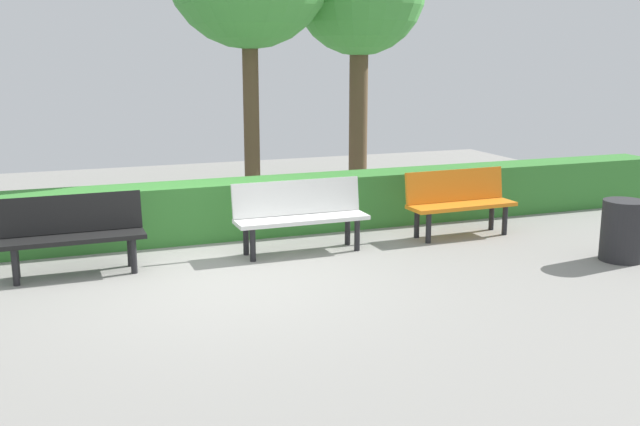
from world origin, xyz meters
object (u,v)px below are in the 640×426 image
object	(u,v)px
trash_bin	(623,231)
bench_black	(73,231)
bench_orange	(459,200)
bench_white	(300,212)

from	to	relation	value
trash_bin	bench_black	bearing A→B (deg)	-15.61
bench_orange	bench_black	bearing A→B (deg)	-1.15
bench_white	trash_bin	size ratio (longest dim) A/B	2.28
bench_white	bench_black	world-z (taller)	same
bench_black	trash_bin	bearing A→B (deg)	163.56
bench_orange	bench_black	size ratio (longest dim) A/B	0.98
bench_orange	bench_white	bearing A→B (deg)	-0.78
bench_orange	trash_bin	world-z (taller)	bench_orange
bench_black	trash_bin	world-z (taller)	bench_black
bench_white	trash_bin	xyz separation A→B (m)	(-3.38, 1.68, -0.13)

